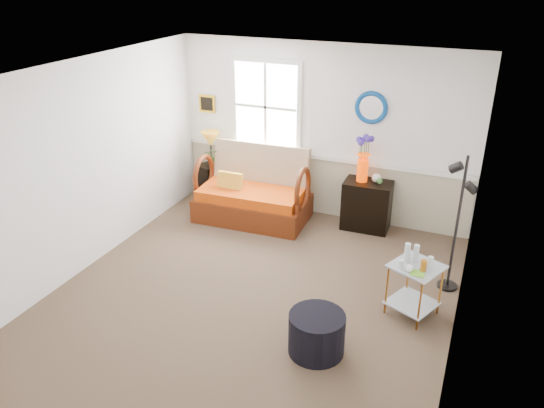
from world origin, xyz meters
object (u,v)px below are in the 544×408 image
at_px(floor_lamp, 457,225).
at_px(loveseat, 252,186).
at_px(ottoman, 317,333).
at_px(lamp_stand, 210,182).
at_px(cabinet, 367,205).
at_px(side_table, 414,290).

bearing_deg(floor_lamp, loveseat, 178.51).
bearing_deg(ottoman, floor_lamp, 57.70).
distance_m(lamp_stand, floor_lamp, 4.14).
relative_size(cabinet, ottoman, 1.28).
relative_size(lamp_stand, side_table, 0.95).
xyz_separation_m(side_table, floor_lamp, (0.32, 0.72, 0.53)).
distance_m(loveseat, side_table, 3.06).
relative_size(cabinet, side_table, 1.17).
bearing_deg(cabinet, side_table, -64.05).
height_order(loveseat, ottoman, loveseat).
xyz_separation_m(loveseat, side_table, (2.65, -1.50, -0.23)).
relative_size(loveseat, side_table, 2.65).
height_order(lamp_stand, ottoman, lamp_stand).
distance_m(lamp_stand, cabinet, 2.62).
height_order(lamp_stand, cabinet, cabinet).
relative_size(lamp_stand, cabinet, 0.82).
bearing_deg(cabinet, lamp_stand, 177.35).
bearing_deg(lamp_stand, side_table, -27.89).
bearing_deg(side_table, cabinet, 117.79).
bearing_deg(ottoman, loveseat, 126.64).
xyz_separation_m(side_table, ottoman, (-0.78, -1.02, -0.09)).
bearing_deg(side_table, floor_lamp, 66.21).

